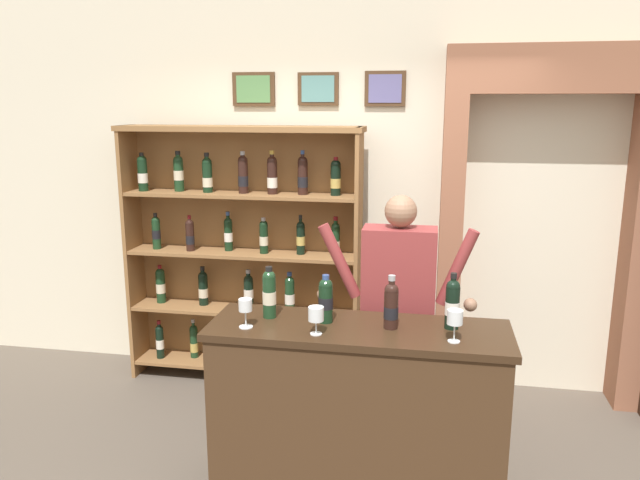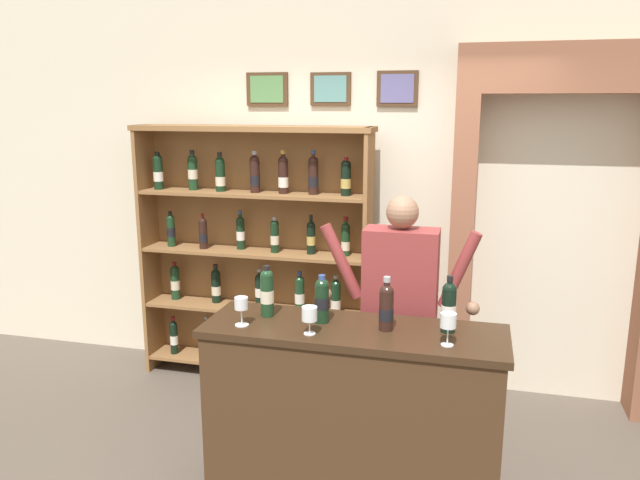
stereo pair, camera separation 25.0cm
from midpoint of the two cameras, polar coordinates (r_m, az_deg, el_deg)
back_wall at (r=4.85m, az=6.60°, el=4.78°), size 12.00×0.19×3.07m
wine_shelf at (r=4.84m, az=-4.55°, el=-0.63°), size 1.87×0.32×2.02m
archway_doorway at (r=4.74m, az=22.59°, el=2.92°), size 1.47×0.45×2.58m
tasting_counter at (r=3.53m, az=5.13°, el=-15.89°), size 1.62×0.53×1.02m
shopkeeper at (r=3.76m, az=9.32°, el=-5.44°), size 0.97×0.22×1.66m
tasting_bottle_prosecco at (r=3.44m, az=-2.86°, el=-4.82°), size 0.08×0.08×0.29m
tasting_bottle_riserva at (r=3.35m, az=2.33°, el=-5.52°), size 0.08×0.08×0.27m
tasting_bottle_chianti at (r=3.27m, az=8.38°, el=-6.13°), size 0.08×0.08×0.29m
tasting_bottle_super_tuscan at (r=3.30m, az=14.01°, el=-5.99°), size 0.08×0.08×0.30m
wine_glass_left at (r=3.13m, az=14.09°, el=-7.43°), size 0.08×0.08×0.17m
wine_glass_center at (r=3.19m, az=1.28°, el=-7.00°), size 0.08×0.08×0.15m
wine_glass_spare at (r=3.32m, az=-5.17°, el=-6.05°), size 0.07×0.07×0.16m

